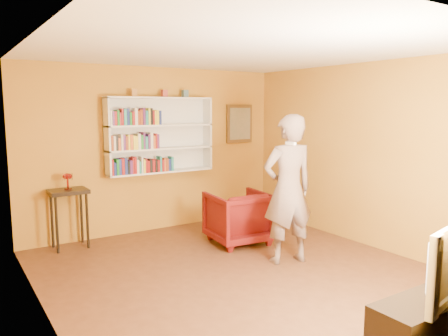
{
  "coord_description": "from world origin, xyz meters",
  "views": [
    {
      "loc": [
        -3.0,
        -4.18,
        2.04
      ],
      "look_at": [
        0.2,
        0.75,
        1.23
      ],
      "focal_mm": 35.0,
      "sensor_mm": 36.0,
      "label": 1
    }
  ],
  "objects_px": {
    "television": "(442,257)",
    "tv_cabinet": "(437,322)",
    "person": "(288,189)",
    "console_table": "(69,200)",
    "bookshelf": "(159,135)",
    "ruby_lustre": "(68,178)",
    "armchair": "(238,217)"
  },
  "relations": [
    {
      "from": "television",
      "to": "tv_cabinet",
      "type": "bearing_deg",
      "value": 0.0
    },
    {
      "from": "person",
      "to": "television",
      "type": "distance_m",
      "value": 2.36
    },
    {
      "from": "console_table",
      "to": "tv_cabinet",
      "type": "xyz_separation_m",
      "value": [
        1.92,
        -4.5,
        -0.48
      ]
    },
    {
      "from": "bookshelf",
      "to": "television",
      "type": "bearing_deg",
      "value": -85.03
    },
    {
      "from": "television",
      "to": "ruby_lustre",
      "type": "bearing_deg",
      "value": 101.07
    },
    {
      "from": "armchair",
      "to": "bookshelf",
      "type": "bearing_deg",
      "value": -55.69
    },
    {
      "from": "bookshelf",
      "to": "tv_cabinet",
      "type": "distance_m",
      "value": 4.87
    },
    {
      "from": "bookshelf",
      "to": "tv_cabinet",
      "type": "relative_size",
      "value": 1.31
    },
    {
      "from": "bookshelf",
      "to": "tv_cabinet",
      "type": "xyz_separation_m",
      "value": [
        0.41,
        -4.66,
        -1.35
      ]
    },
    {
      "from": "tv_cabinet",
      "to": "person",
      "type": "bearing_deg",
      "value": 81.22
    },
    {
      "from": "bookshelf",
      "to": "television",
      "type": "xyz_separation_m",
      "value": [
        0.41,
        -4.66,
        -0.78
      ]
    },
    {
      "from": "bookshelf",
      "to": "console_table",
      "type": "bearing_deg",
      "value": -173.99
    },
    {
      "from": "armchair",
      "to": "tv_cabinet",
      "type": "distance_m",
      "value": 3.38
    },
    {
      "from": "ruby_lustre",
      "to": "tv_cabinet",
      "type": "distance_m",
      "value": 4.96
    },
    {
      "from": "person",
      "to": "tv_cabinet",
      "type": "relative_size",
      "value": 1.43
    },
    {
      "from": "bookshelf",
      "to": "tv_cabinet",
      "type": "height_order",
      "value": "bookshelf"
    },
    {
      "from": "ruby_lustre",
      "to": "television",
      "type": "relative_size",
      "value": 0.21
    },
    {
      "from": "bookshelf",
      "to": "console_table",
      "type": "xyz_separation_m",
      "value": [
        -1.52,
        -0.16,
        -0.87
      ]
    },
    {
      "from": "console_table",
      "to": "armchair",
      "type": "bearing_deg",
      "value": -27.29
    },
    {
      "from": "person",
      "to": "ruby_lustre",
      "type": "bearing_deg",
      "value": -31.99
    },
    {
      "from": "television",
      "to": "armchair",
      "type": "bearing_deg",
      "value": 73.05
    },
    {
      "from": "armchair",
      "to": "console_table",
      "type": "bearing_deg",
      "value": -21.05
    },
    {
      "from": "television",
      "to": "bookshelf",
      "type": "bearing_deg",
      "value": 82.92
    },
    {
      "from": "armchair",
      "to": "television",
      "type": "xyz_separation_m",
      "value": [
        -0.29,
        -3.36,
        0.42
      ]
    },
    {
      "from": "tv_cabinet",
      "to": "ruby_lustre",
      "type": "bearing_deg",
      "value": 113.13
    },
    {
      "from": "bookshelf",
      "to": "armchair",
      "type": "distance_m",
      "value": 1.9
    },
    {
      "from": "ruby_lustre",
      "to": "television",
      "type": "bearing_deg",
      "value": -66.87
    },
    {
      "from": "console_table",
      "to": "person",
      "type": "distance_m",
      "value": 3.16
    },
    {
      "from": "tv_cabinet",
      "to": "television",
      "type": "height_order",
      "value": "television"
    },
    {
      "from": "tv_cabinet",
      "to": "television",
      "type": "distance_m",
      "value": 0.57
    },
    {
      "from": "ruby_lustre",
      "to": "armchair",
      "type": "bearing_deg",
      "value": -27.29
    },
    {
      "from": "ruby_lustre",
      "to": "armchair",
      "type": "distance_m",
      "value": 2.57
    }
  ]
}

